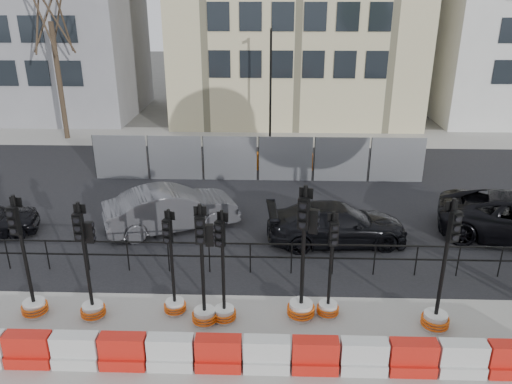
{
  "coord_description": "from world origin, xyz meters",
  "views": [
    {
      "loc": [
        0.57,
        -11.55,
        7.72
      ],
      "look_at": [
        0.11,
        3.0,
        1.87
      ],
      "focal_mm": 35.0,
      "sensor_mm": 36.0,
      "label": 1
    }
  ],
  "objects_px": {
    "traffic_signal_d": "(204,297)",
    "car_c": "(337,224)",
    "traffic_signal_a": "(31,292)",
    "traffic_signal_h": "(438,304)"
  },
  "relations": [
    {
      "from": "traffic_signal_d",
      "to": "car_c",
      "type": "distance_m",
      "value": 5.88
    },
    {
      "from": "car_c",
      "to": "traffic_signal_a",
      "type": "bearing_deg",
      "value": 113.02
    },
    {
      "from": "traffic_signal_h",
      "to": "car_c",
      "type": "bearing_deg",
      "value": 93.58
    },
    {
      "from": "car_c",
      "to": "traffic_signal_d",
      "type": "bearing_deg",
      "value": 135.34
    },
    {
      "from": "traffic_signal_d",
      "to": "car_c",
      "type": "xyz_separation_m",
      "value": [
        3.78,
        4.5,
        -0.11
      ]
    },
    {
      "from": "traffic_signal_a",
      "to": "traffic_signal_d",
      "type": "distance_m",
      "value": 4.42
    },
    {
      "from": "traffic_signal_a",
      "to": "traffic_signal_d",
      "type": "bearing_deg",
      "value": 6.99
    },
    {
      "from": "traffic_signal_h",
      "to": "car_c",
      "type": "height_order",
      "value": "traffic_signal_h"
    },
    {
      "from": "traffic_signal_h",
      "to": "car_c",
      "type": "distance_m",
      "value": 4.9
    },
    {
      "from": "traffic_signal_d",
      "to": "traffic_signal_a",
      "type": "bearing_deg",
      "value": 173.97
    }
  ]
}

